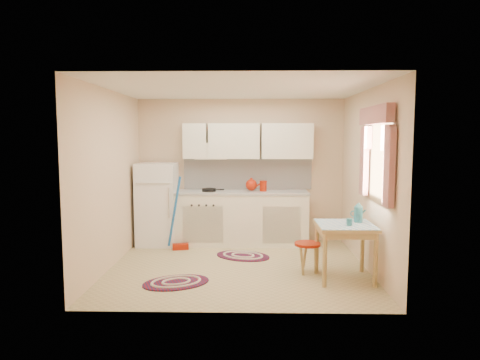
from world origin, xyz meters
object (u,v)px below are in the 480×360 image
fridge (157,204)px  base_cabinets (241,219)px  stool (307,258)px  table (345,252)px

fridge → base_cabinets: (1.43, 0.05, -0.26)m
fridge → stool: (2.36, -1.51, -0.49)m
stool → table: bearing=-26.9°
base_cabinets → stool: size_ratio=5.36×
base_cabinets → table: size_ratio=3.12×
base_cabinets → stool: 1.83m
stool → base_cabinets: bearing=120.7°
stool → fridge: bearing=147.3°
fridge → table: fridge is taller
base_cabinets → table: (1.38, -1.79, -0.08)m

